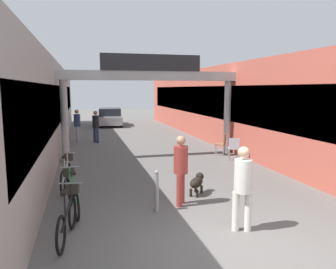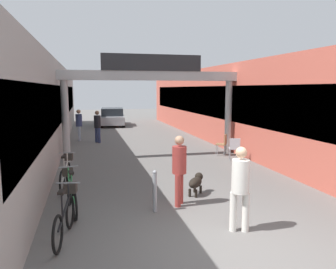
{
  "view_description": "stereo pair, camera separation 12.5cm",
  "coord_description": "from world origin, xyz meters",
  "px_view_note": "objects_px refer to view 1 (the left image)",
  "views": [
    {
      "loc": [
        -2.67,
        -4.94,
        2.78
      ],
      "look_at": [
        0.0,
        5.28,
        1.3
      ],
      "focal_mm": 35.0,
      "sensor_mm": 36.0,
      "label": 1
    },
    {
      "loc": [
        -2.55,
        -4.97,
        2.78
      ],
      "look_at": [
        0.0,
        5.28,
        1.3
      ],
      "focal_mm": 35.0,
      "sensor_mm": 36.0,
      "label": 2
    }
  ],
  "objects_px": {
    "bollard_post_metal": "(157,191)",
    "pedestrian_carrying_crate": "(77,123)",
    "bicycle_silver_third": "(66,174)",
    "pedestrian_with_dog": "(181,166)",
    "pedestrian_companion": "(243,183)",
    "cafe_chair_wood_farther": "(222,143)",
    "dog_on_leash": "(197,182)",
    "pedestrian_elderly_walking": "(96,125)",
    "parked_car_silver": "(110,117)",
    "bicycle_black_nearest": "(68,215)",
    "cafe_chair_aluminium_nearer": "(234,147)",
    "bicycle_green_second": "(72,193)"
  },
  "relations": [
    {
      "from": "pedestrian_companion",
      "to": "cafe_chair_wood_farther",
      "type": "distance_m",
      "value": 7.45
    },
    {
      "from": "cafe_chair_wood_farther",
      "to": "parked_car_silver",
      "type": "distance_m",
      "value": 13.06
    },
    {
      "from": "bollard_post_metal",
      "to": "pedestrian_carrying_crate",
      "type": "bearing_deg",
      "value": 99.6
    },
    {
      "from": "pedestrian_companion",
      "to": "dog_on_leash",
      "type": "distance_m",
      "value": 2.44
    },
    {
      "from": "bollard_post_metal",
      "to": "parked_car_silver",
      "type": "bearing_deg",
      "value": 88.57
    },
    {
      "from": "dog_on_leash",
      "to": "bicycle_green_second",
      "type": "relative_size",
      "value": 0.43
    },
    {
      "from": "pedestrian_with_dog",
      "to": "parked_car_silver",
      "type": "bearing_deg",
      "value": 90.65
    },
    {
      "from": "pedestrian_carrying_crate",
      "to": "dog_on_leash",
      "type": "distance_m",
      "value": 10.55
    },
    {
      "from": "pedestrian_carrying_crate",
      "to": "bicycle_silver_third",
      "type": "relative_size",
      "value": 1.0
    },
    {
      "from": "pedestrian_with_dog",
      "to": "parked_car_silver",
      "type": "relative_size",
      "value": 0.41
    },
    {
      "from": "pedestrian_companion",
      "to": "pedestrian_carrying_crate",
      "type": "height_order",
      "value": "pedestrian_carrying_crate"
    },
    {
      "from": "pedestrian_carrying_crate",
      "to": "cafe_chair_aluminium_nearer",
      "type": "relative_size",
      "value": 1.9
    },
    {
      "from": "pedestrian_companion",
      "to": "cafe_chair_wood_farther",
      "type": "bearing_deg",
      "value": 69.03
    },
    {
      "from": "dog_on_leash",
      "to": "bicycle_green_second",
      "type": "height_order",
      "value": "bicycle_green_second"
    },
    {
      "from": "pedestrian_carrying_crate",
      "to": "bicycle_green_second",
      "type": "relative_size",
      "value": 1.01
    },
    {
      "from": "pedestrian_elderly_walking",
      "to": "parked_car_silver",
      "type": "distance_m",
      "value": 8.04
    },
    {
      "from": "pedestrian_elderly_walking",
      "to": "pedestrian_with_dog",
      "type": "bearing_deg",
      "value": -80.95
    },
    {
      "from": "pedestrian_elderly_walking",
      "to": "bollard_post_metal",
      "type": "xyz_separation_m",
      "value": [
        0.92,
        -10.17,
        -0.46
      ]
    },
    {
      "from": "pedestrian_elderly_walking",
      "to": "bollard_post_metal",
      "type": "distance_m",
      "value": 10.22
    },
    {
      "from": "pedestrian_elderly_walking",
      "to": "cafe_chair_aluminium_nearer",
      "type": "height_order",
      "value": "pedestrian_elderly_walking"
    },
    {
      "from": "cafe_chair_aluminium_nearer",
      "to": "bicycle_green_second",
      "type": "bearing_deg",
      "value": -146.3
    },
    {
      "from": "pedestrian_with_dog",
      "to": "parked_car_silver",
      "type": "xyz_separation_m",
      "value": [
        -0.2,
        17.81,
        -0.32
      ]
    },
    {
      "from": "pedestrian_companion",
      "to": "cafe_chair_aluminium_nearer",
      "type": "relative_size",
      "value": 1.9
    },
    {
      "from": "bicycle_silver_third",
      "to": "pedestrian_with_dog",
      "type": "bearing_deg",
      "value": -36.99
    },
    {
      "from": "pedestrian_elderly_walking",
      "to": "pedestrian_companion",
      "type": "bearing_deg",
      "value": -78.67
    },
    {
      "from": "pedestrian_carrying_crate",
      "to": "parked_car_silver",
      "type": "bearing_deg",
      "value": 71.95
    },
    {
      "from": "pedestrian_companion",
      "to": "bicycle_silver_third",
      "type": "relative_size",
      "value": 1.0
    },
    {
      "from": "bicycle_silver_third",
      "to": "cafe_chair_wood_farther",
      "type": "bearing_deg",
      "value": 27.69
    },
    {
      "from": "pedestrian_carrying_crate",
      "to": "cafe_chair_wood_farther",
      "type": "relative_size",
      "value": 1.9
    },
    {
      "from": "pedestrian_elderly_walking",
      "to": "bicycle_silver_third",
      "type": "height_order",
      "value": "pedestrian_elderly_walking"
    },
    {
      "from": "pedestrian_with_dog",
      "to": "pedestrian_elderly_walking",
      "type": "height_order",
      "value": "pedestrian_with_dog"
    },
    {
      "from": "pedestrian_carrying_crate",
      "to": "dog_on_leash",
      "type": "xyz_separation_m",
      "value": [
        3.17,
        -10.05,
        -0.63
      ]
    },
    {
      "from": "pedestrian_companion",
      "to": "bicycle_silver_third",
      "type": "distance_m",
      "value": 5.12
    },
    {
      "from": "bicycle_silver_third",
      "to": "pedestrian_companion",
      "type": "bearing_deg",
      "value": -47.16
    },
    {
      "from": "pedestrian_carrying_crate",
      "to": "bollard_post_metal",
      "type": "relative_size",
      "value": 1.74
    },
    {
      "from": "bicycle_black_nearest",
      "to": "bollard_post_metal",
      "type": "distance_m",
      "value": 2.08
    },
    {
      "from": "parked_car_silver",
      "to": "bicycle_black_nearest",
      "type": "bearing_deg",
      "value": -97.05
    },
    {
      "from": "pedestrian_with_dog",
      "to": "bollard_post_metal",
      "type": "distance_m",
      "value": 0.85
    },
    {
      "from": "pedestrian_with_dog",
      "to": "pedestrian_companion",
      "type": "distance_m",
      "value": 1.84
    },
    {
      "from": "dog_on_leash",
      "to": "parked_car_silver",
      "type": "height_order",
      "value": "parked_car_silver"
    },
    {
      "from": "pedestrian_with_dog",
      "to": "dog_on_leash",
      "type": "height_order",
      "value": "pedestrian_with_dog"
    },
    {
      "from": "pedestrian_carrying_crate",
      "to": "pedestrian_elderly_walking",
      "type": "xyz_separation_m",
      "value": [
        0.94,
        -0.83,
        -0.02
      ]
    },
    {
      "from": "dog_on_leash",
      "to": "cafe_chair_aluminium_nearer",
      "type": "height_order",
      "value": "cafe_chair_aluminium_nearer"
    },
    {
      "from": "bicycle_silver_third",
      "to": "cafe_chair_wood_farther",
      "type": "xyz_separation_m",
      "value": [
        6.12,
        3.21,
        0.1
      ]
    },
    {
      "from": "dog_on_leash",
      "to": "cafe_chair_wood_farther",
      "type": "bearing_deg",
      "value": 59.08
    },
    {
      "from": "pedestrian_with_dog",
      "to": "pedestrian_carrying_crate",
      "type": "relative_size",
      "value": 1.0
    },
    {
      "from": "bollard_post_metal",
      "to": "bicycle_silver_third",
      "type": "bearing_deg",
      "value": 131.61
    },
    {
      "from": "pedestrian_elderly_walking",
      "to": "cafe_chair_wood_farther",
      "type": "height_order",
      "value": "pedestrian_elderly_walking"
    },
    {
      "from": "dog_on_leash",
      "to": "bollard_post_metal",
      "type": "distance_m",
      "value": 1.62
    },
    {
      "from": "pedestrian_elderly_walking",
      "to": "parked_car_silver",
      "type": "height_order",
      "value": "pedestrian_elderly_walking"
    }
  ]
}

